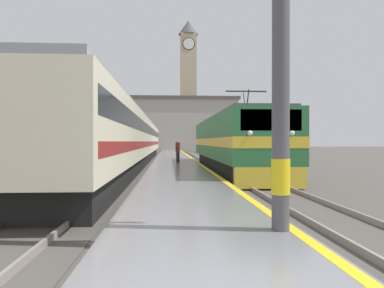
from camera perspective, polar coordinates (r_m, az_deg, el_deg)
name	(u,v)px	position (r m, az deg, el deg)	size (l,w,h in m)	color
ground_plane	(175,162)	(33.18, -2.67, -2.82)	(200.00, 200.00, 0.00)	#514C47
platform	(176,164)	(28.18, -2.49, -3.02)	(3.36, 140.00, 0.37)	slate
rail_track_near	(219,166)	(28.44, 4.10, -3.30)	(2.83, 140.00, 0.16)	#514C47
rail_track_far	(130,166)	(28.32, -9.49, -3.32)	(2.83, 140.00, 0.16)	#514C47
locomotive_train	(231,143)	(23.02, 5.93, 0.10)	(2.92, 18.16, 4.36)	black
passenger_train	(133,140)	(31.39, -8.91, 0.65)	(2.92, 48.18, 3.71)	black
catenary_mast	(284,24)	(6.75, 13.88, 17.37)	(2.26, 0.31, 7.08)	#4C4C51
person_on_platform	(178,150)	(27.24, -2.18, -0.97)	(0.34, 0.34, 1.61)	#23232D
clock_tower	(188,82)	(81.37, -0.57, 9.43)	(4.21, 4.21, 27.82)	tan
station_building	(172,125)	(68.57, -3.11, 2.91)	(23.65, 9.57, 9.71)	#A8A399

